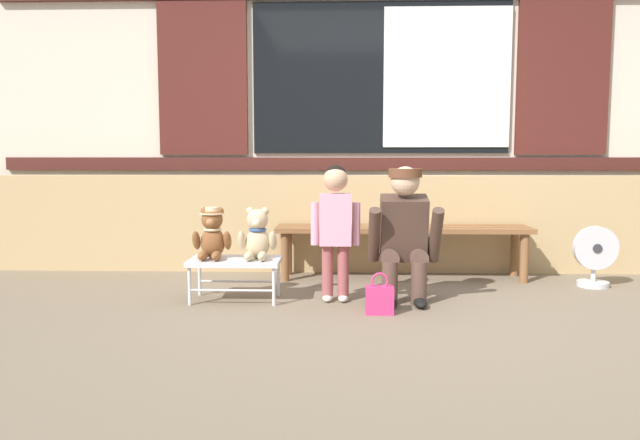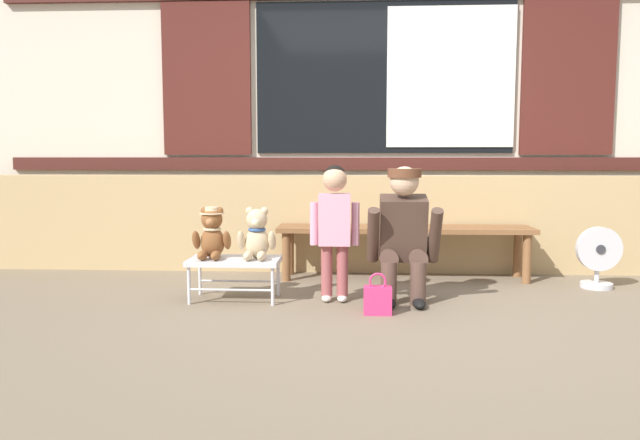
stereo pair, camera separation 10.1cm
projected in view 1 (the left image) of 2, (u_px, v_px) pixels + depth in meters
ground_plane at (397, 310)px, 4.05m from camera, size 60.00×60.00×0.00m
brick_low_wall at (383, 223)px, 5.42m from camera, size 7.69×0.25×0.85m
shop_facade at (381, 70)px, 5.79m from camera, size 7.85×0.26×3.68m
wooden_bench_long at (402, 234)px, 5.06m from camera, size 2.10×0.40×0.44m
small_display_bench at (235, 263)px, 4.29m from camera, size 0.64×0.36×0.30m
teddy_bear_with_hat at (212, 234)px, 4.28m from camera, size 0.28×0.27×0.36m
teddy_bear_plain at (257, 236)px, 4.27m from camera, size 0.28×0.26×0.36m
child_standing at (335, 218)px, 4.24m from camera, size 0.35×0.18×0.96m
adult_crouching at (405, 234)px, 4.23m from camera, size 0.50×0.49×0.95m
handbag_on_ground at (380, 299)px, 3.94m from camera, size 0.18×0.11×0.27m
floor_fan at (595, 257)px, 4.74m from camera, size 0.34×0.24×0.48m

